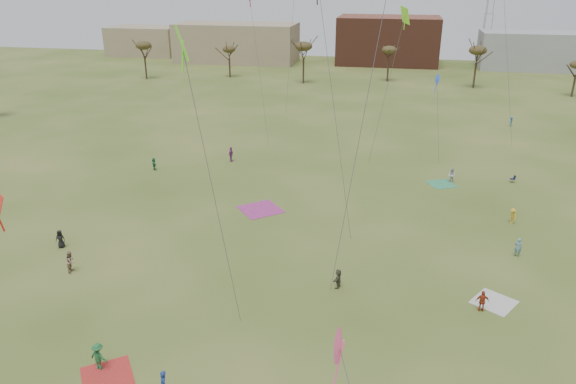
# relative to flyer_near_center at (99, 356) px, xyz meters

# --- Properties ---
(ground) EXTENTS (260.00, 260.00, 0.00)m
(ground) POSITION_rel_flyer_near_center_xyz_m (8.28, 5.38, -0.91)
(ground) COLOR #38551A
(ground) RESTS_ON ground
(flyer_near_center) EXTENTS (1.28, 0.88, 1.83)m
(flyer_near_center) POSITION_rel_flyer_near_center_xyz_m (0.00, 0.00, 0.00)
(flyer_near_center) COLOR #216331
(flyer_near_center) RESTS_ON ground
(spectator_fore_a) EXTENTS (0.99, 0.46, 1.65)m
(spectator_fore_a) POSITION_rel_flyer_near_center_xyz_m (23.78, 11.08, -0.09)
(spectator_fore_a) COLOR #AD3C1D
(spectator_fore_a) RESTS_ON ground
(spectator_fore_b) EXTENTS (0.80, 0.96, 1.79)m
(spectator_fore_b) POSITION_rel_flyer_near_center_xyz_m (-8.27, 10.28, -0.02)
(spectator_fore_b) COLOR #8F6D5B
(spectator_fore_b) RESTS_ON ground
(spectator_fore_c) EXTENTS (0.71, 1.51, 1.56)m
(spectator_fore_c) POSITION_rel_flyer_near_center_xyz_m (13.29, 12.18, -0.13)
(spectator_fore_c) COLOR #4C4936
(spectator_fore_c) RESTS_ON ground
(flyer_mid_a) EXTENTS (0.92, 0.71, 1.66)m
(flyer_mid_a) POSITION_rel_flyer_near_center_xyz_m (-11.53, 13.85, -0.08)
(flyer_mid_a) COLOR black
(flyer_mid_a) RESTS_ON ground
(flyer_mid_b) EXTENTS (0.99, 1.15, 1.54)m
(flyer_mid_b) POSITION_rel_flyer_near_center_xyz_m (28.53, 27.09, -0.15)
(flyer_mid_b) COLOR gold
(flyer_mid_b) RESTS_ON ground
(flyer_mid_c) EXTENTS (0.70, 0.53, 1.72)m
(flyer_mid_c) POSITION_rel_flyer_near_center_xyz_m (27.80, 20.19, -0.05)
(flyer_mid_c) COLOR #6293A4
(flyer_mid_c) RESTS_ON ground
(spectator_mid_d) EXTENTS (0.62, 1.18, 1.91)m
(spectator_mid_d) POSITION_rel_flyer_near_center_xyz_m (-3.69, 39.48, 0.04)
(spectator_mid_d) COLOR #923D8C
(spectator_mid_d) RESTS_ON ground
(spectator_mid_e) EXTENTS (1.07, 1.08, 1.76)m
(spectator_mid_e) POSITION_rel_flyer_near_center_xyz_m (23.58, 37.29, -0.03)
(spectator_mid_e) COLOR silver
(spectator_mid_e) RESTS_ON ground
(flyer_far_a) EXTENTS (1.15, 1.44, 1.53)m
(flyer_far_a) POSITION_rel_flyer_near_center_xyz_m (-12.03, 34.45, -0.15)
(flyer_far_a) COLOR #277748
(flyer_far_a) RESTS_ON ground
(flyer_far_c) EXTENTS (0.94, 1.10, 1.47)m
(flyer_far_c) POSITION_rel_flyer_near_center_xyz_m (34.68, 64.85, -0.18)
(flyer_far_c) COLOR #1D5787
(flyer_far_c) RESTS_ON ground
(blanket_red) EXTENTS (4.05, 4.05, 0.03)m
(blanket_red) POSITION_rel_flyer_near_center_xyz_m (0.75, -0.56, -0.91)
(blanket_red) COLOR red
(blanket_red) RESTS_ON ground
(blanket_cream) EXTENTS (3.77, 3.77, 0.03)m
(blanket_cream) POSITION_rel_flyer_near_center_xyz_m (24.87, 12.43, -0.91)
(blanket_cream) COLOR silver
(blanket_cream) RESTS_ON ground
(blanket_plum) EXTENTS (5.41, 5.41, 0.03)m
(blanket_plum) POSITION_rel_flyer_near_center_xyz_m (3.76, 25.36, -0.91)
(blanket_plum) COLOR #AE3586
(blanket_plum) RESTS_ON ground
(blanket_olive) EXTENTS (3.69, 3.69, 0.03)m
(blanket_olive) POSITION_rel_flyer_near_center_xyz_m (22.46, 36.48, -0.91)
(blanket_olive) COLOR #389B66
(blanket_olive) RESTS_ON ground
(camp_chair_right) EXTENTS (0.64, 0.60, 0.87)m
(camp_chair_right) POSITION_rel_flyer_near_center_xyz_m (30.55, 38.69, -0.66)
(camp_chair_right) COLOR #131834
(camp_chair_right) RESTS_ON ground
(tree_line) EXTENTS (117.44, 49.32, 8.91)m
(tree_line) POSITION_rel_flyer_near_center_xyz_m (5.44, 84.50, 6.17)
(tree_line) COLOR #3A2B1E
(tree_line) RESTS_ON ground
(building_tan) EXTENTS (32.00, 14.00, 10.00)m
(building_tan) POSITION_rel_flyer_near_center_xyz_m (-26.72, 120.38, 4.09)
(building_tan) COLOR #937F60
(building_tan) RESTS_ON ground
(building_brick) EXTENTS (26.00, 16.00, 12.00)m
(building_brick) POSITION_rel_flyer_near_center_xyz_m (13.28, 125.38, 5.09)
(building_brick) COLOR brown
(building_brick) RESTS_ON ground
(building_grey) EXTENTS (24.00, 12.00, 9.00)m
(building_grey) POSITION_rel_flyer_near_center_xyz_m (48.28, 123.38, 3.59)
(building_grey) COLOR gray
(building_grey) RESTS_ON ground
(building_tan_west) EXTENTS (20.00, 12.00, 8.00)m
(building_tan_west) POSITION_rel_flyer_near_center_xyz_m (-56.72, 127.38, 3.09)
(building_tan_west) COLOR #937F60
(building_tan_west) RESTS_ON ground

